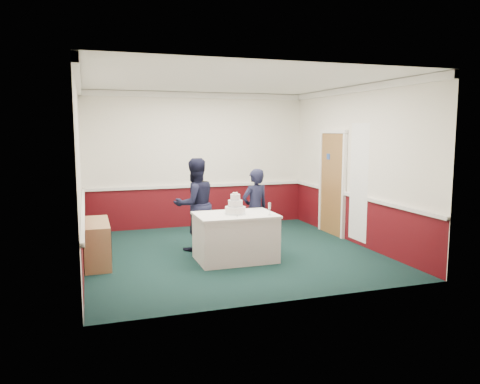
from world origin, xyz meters
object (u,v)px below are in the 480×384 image
object	(u,v)px
wedding_cake	(235,207)
cake_knife	(237,216)
person_man	(195,204)
sideboard	(97,243)
person_woman	(255,209)
cake_table	(235,237)
champagne_flute	(270,207)

from	to	relation	value
wedding_cake	cake_knife	bearing A→B (deg)	-98.53
cake_knife	person_man	bearing A→B (deg)	135.29
wedding_cake	cake_knife	size ratio (longest dim) A/B	1.65
sideboard	wedding_cake	xyz separation A→B (m)	(2.21, -0.49, 0.55)
sideboard	person_man	xyz separation A→B (m)	(1.73, 0.40, 0.49)
sideboard	person_woman	world-z (taller)	person_woman
sideboard	wedding_cake	bearing A→B (deg)	-12.53
sideboard	cake_table	xyz separation A→B (m)	(2.21, -0.49, 0.05)
sideboard	cake_table	bearing A→B (deg)	-12.53
cake_knife	champagne_flute	size ratio (longest dim) A/B	1.07
sideboard	person_woman	xyz separation A→B (m)	(2.77, 0.09, 0.39)
person_woman	cake_knife	bearing A→B (deg)	37.73
cake_knife	person_woman	xyz separation A→B (m)	(0.60, 0.78, -0.05)
champagne_flute	cake_knife	bearing A→B (deg)	171.42
cake_knife	person_woman	distance (m)	0.98
cake_table	person_woman	distance (m)	0.88
sideboard	cake_knife	size ratio (longest dim) A/B	5.45
wedding_cake	cake_knife	xyz separation A→B (m)	(-0.03, -0.20, -0.11)
person_man	wedding_cake	bearing A→B (deg)	103.79
cake_table	wedding_cake	xyz separation A→B (m)	(-0.00, 0.00, 0.50)
cake_knife	champagne_flute	distance (m)	0.55
champagne_flute	person_man	xyz separation A→B (m)	(-0.98, 1.17, -0.09)
person_woman	person_man	bearing A→B (deg)	-31.39
champagne_flute	person_woman	xyz separation A→B (m)	(0.07, 0.86, -0.19)
cake_table	cake_knife	size ratio (longest dim) A/B	6.00
person_man	champagne_flute	bearing A→B (deg)	115.36
champagne_flute	person_woman	size ratio (longest dim) A/B	0.14
cake_table	person_man	distance (m)	1.10
champagne_flute	person_man	distance (m)	1.53
champagne_flute	person_woman	bearing A→B (deg)	85.66
cake_table	person_man	bearing A→B (deg)	118.43
cake_table	sideboard	bearing A→B (deg)	167.47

